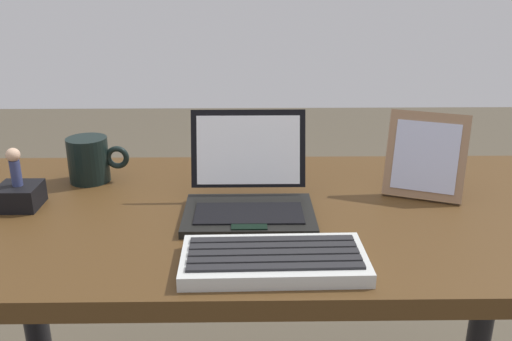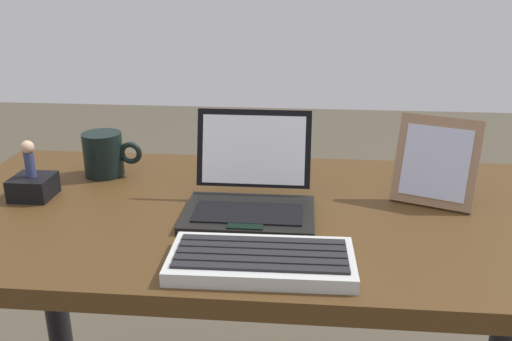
{
  "view_description": "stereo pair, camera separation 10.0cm",
  "coord_description": "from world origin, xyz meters",
  "px_view_note": "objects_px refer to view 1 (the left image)",
  "views": [
    {
      "loc": [
        -0.03,
        -0.98,
        1.19
      ],
      "look_at": [
        -0.02,
        -0.04,
        0.85
      ],
      "focal_mm": 38.16,
      "sensor_mm": 36.0,
      "label": 1
    },
    {
      "loc": [
        0.07,
        -0.98,
        1.19
      ],
      "look_at": [
        -0.02,
        -0.04,
        0.85
      ],
      "focal_mm": 38.16,
      "sensor_mm": 36.0,
      "label": 2
    }
  ],
  "objects_px": {
    "laptop_front": "(249,195)",
    "figurine": "(14,164)",
    "photo_frame": "(426,156)",
    "figurine_stand": "(20,196)",
    "coffee_mug": "(90,160)",
    "external_keyboard": "(274,260)"
  },
  "relations": [
    {
      "from": "laptop_front",
      "to": "figurine",
      "type": "xyz_separation_m",
      "value": [
        -0.45,
        0.03,
        0.05
      ]
    },
    {
      "from": "photo_frame",
      "to": "figurine_stand",
      "type": "relative_size",
      "value": 2.19
    },
    {
      "from": "laptop_front",
      "to": "coffee_mug",
      "type": "xyz_separation_m",
      "value": [
        -0.35,
        0.17,
        0.01
      ]
    },
    {
      "from": "coffee_mug",
      "to": "external_keyboard",
      "type": "bearing_deg",
      "value": -44.64
    },
    {
      "from": "laptop_front",
      "to": "figurine_stand",
      "type": "xyz_separation_m",
      "value": [
        -0.45,
        0.03,
        -0.01
      ]
    },
    {
      "from": "photo_frame",
      "to": "figurine",
      "type": "distance_m",
      "value": 0.81
    },
    {
      "from": "external_keyboard",
      "to": "figurine",
      "type": "bearing_deg",
      "value": 153.75
    },
    {
      "from": "external_keyboard",
      "to": "figurine_stand",
      "type": "xyz_separation_m",
      "value": [
        -0.49,
        0.24,
        0.01
      ]
    },
    {
      "from": "external_keyboard",
      "to": "figurine",
      "type": "relative_size",
      "value": 3.83
    },
    {
      "from": "external_keyboard",
      "to": "figurine_stand",
      "type": "distance_m",
      "value": 0.55
    },
    {
      "from": "photo_frame",
      "to": "coffee_mug",
      "type": "bearing_deg",
      "value": 172.14
    },
    {
      "from": "laptop_front",
      "to": "coffee_mug",
      "type": "relative_size",
      "value": 1.84
    },
    {
      "from": "laptop_front",
      "to": "photo_frame",
      "type": "relative_size",
      "value": 1.41
    },
    {
      "from": "laptop_front",
      "to": "external_keyboard",
      "type": "bearing_deg",
      "value": -79.57
    },
    {
      "from": "coffee_mug",
      "to": "figurine",
      "type": "bearing_deg",
      "value": -125.64
    },
    {
      "from": "figurine_stand",
      "to": "coffee_mug",
      "type": "height_order",
      "value": "coffee_mug"
    },
    {
      "from": "laptop_front",
      "to": "external_keyboard",
      "type": "xyz_separation_m",
      "value": [
        0.04,
        -0.21,
        -0.02
      ]
    },
    {
      "from": "laptop_front",
      "to": "figurine_stand",
      "type": "height_order",
      "value": "laptop_front"
    },
    {
      "from": "figurine_stand",
      "to": "figurine",
      "type": "xyz_separation_m",
      "value": [
        0.0,
        0.0,
        0.07
      ]
    },
    {
      "from": "figurine",
      "to": "coffee_mug",
      "type": "relative_size",
      "value": 0.57
    },
    {
      "from": "photo_frame",
      "to": "figurine_stand",
      "type": "xyz_separation_m",
      "value": [
        -0.81,
        -0.04,
        -0.06
      ]
    },
    {
      "from": "figurine",
      "to": "photo_frame",
      "type": "bearing_deg",
      "value": 3.1
    }
  ]
}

